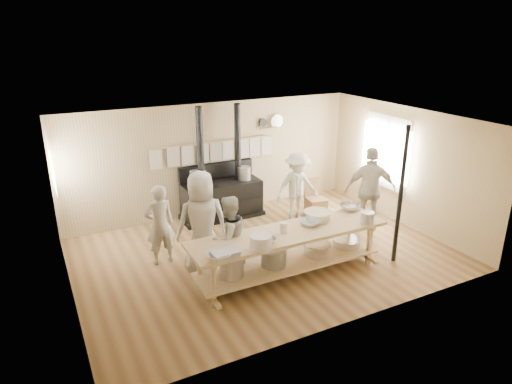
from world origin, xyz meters
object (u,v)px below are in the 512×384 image
stove (221,196)px  chair (315,206)px  roasting_pan (225,254)px  cook_far_left (160,225)px  cook_left (229,238)px  cook_by_window (297,187)px  cook_center (202,222)px  prep_table (288,249)px  cook_right (370,189)px

stove → chair: stove is taller
roasting_pan → stove: bearing=68.2°
cook_far_left → chair: cook_far_left is taller
cook_left → cook_by_window: size_ratio=0.94×
cook_far_left → cook_left: 1.40m
cook_center → roasting_pan: 1.21m
cook_left → prep_table: bearing=140.4°
cook_far_left → roasting_pan: cook_far_left is taller
chair → cook_left: bearing=-144.1°
stove → cook_left: bearing=-110.2°
stove → cook_far_left: stove is taller
cook_far_left → cook_center: bearing=129.5°
stove → cook_center: bearing=-120.4°
cook_far_left → cook_by_window: size_ratio=0.96×
cook_far_left → cook_right: size_ratio=0.83×
stove → cook_left: (-0.96, -2.60, 0.24)m
cook_far_left → cook_center: (0.60, -0.61, 0.17)m
cook_far_left → chair: 3.89m
prep_table → cook_left: bearing=156.4°
cook_far_left → cook_right: bearing=167.9°
cook_left → chair: 3.38m
prep_table → cook_by_window: 2.52m
stove → roasting_pan: stove is taller
cook_center → cook_left: bearing=129.7°
stove → cook_left: stove is taller
stove → prep_table: 3.02m
prep_table → cook_left: cook_left is taller
chair → roasting_pan: 4.12m
cook_right → stove: bearing=-11.9°
prep_table → cook_far_left: bearing=141.3°
cook_by_window → roasting_pan: bearing=-137.5°
cook_left → cook_right: 3.57m
cook_by_window → roasting_pan: (-2.79, -2.38, 0.09)m
cook_left → roasting_pan: 0.85m
cook_center → cook_right: (3.83, 0.05, -0.01)m
cook_far_left → cook_left: size_ratio=1.01×
prep_table → cook_right: cook_right is taller
cook_by_window → chair: bearing=1.6°
cook_center → roasting_pan: (-0.08, -1.21, -0.04)m
cook_center → cook_far_left: bearing=-39.4°
stove → prep_table: (-0.00, -3.02, -0.00)m
cook_center → cook_by_window: cook_center is taller
prep_table → roasting_pan: 1.43m
stove → roasting_pan: (-1.34, -3.35, 0.37)m
cook_far_left → cook_right: cook_right is taller
cook_far_left → cook_left: (0.90, -1.07, -0.01)m
cook_left → cook_right: cook_right is taller
prep_table → chair: bearing=46.1°
cook_left → cook_by_window: (2.40, 1.63, 0.05)m
cook_left → cook_center: (-0.30, 0.46, 0.17)m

